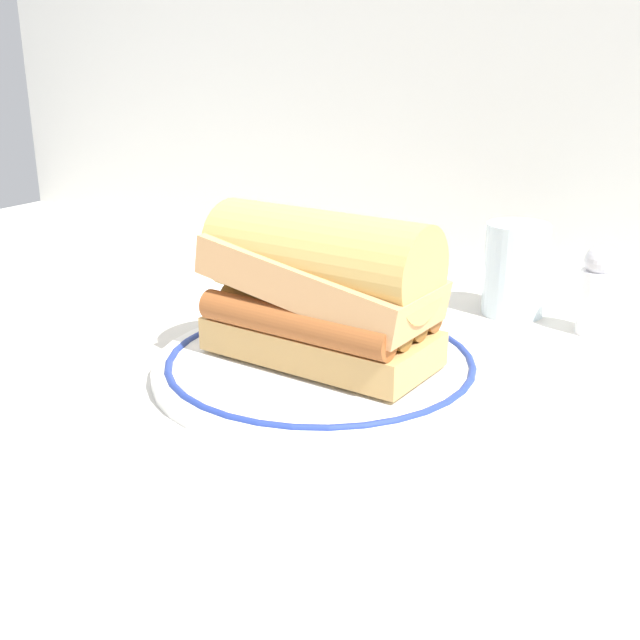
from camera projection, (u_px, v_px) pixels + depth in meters
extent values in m
plane|color=silver|center=(303.00, 370.00, 0.62)|extent=(1.50, 1.50, 0.00)
cylinder|color=white|center=(320.00, 367.00, 0.61)|extent=(0.26, 0.26, 0.01)
torus|color=navy|center=(320.00, 360.00, 0.61)|extent=(0.24, 0.24, 0.01)
cube|color=tan|center=(320.00, 341.00, 0.61)|extent=(0.18, 0.09, 0.03)
cylinder|color=#975126|center=(293.00, 323.00, 0.57)|extent=(0.16, 0.03, 0.02)
cylinder|color=brown|center=(311.00, 315.00, 0.59)|extent=(0.16, 0.03, 0.02)
cylinder|color=brown|center=(329.00, 307.00, 0.61)|extent=(0.16, 0.03, 0.02)
cylinder|color=brown|center=(345.00, 299.00, 0.63)|extent=(0.16, 0.03, 0.02)
cube|color=tan|center=(320.00, 277.00, 0.59)|extent=(0.18, 0.09, 0.06)
cylinder|color=tan|center=(320.00, 257.00, 0.59)|extent=(0.18, 0.08, 0.07)
cylinder|color=silver|center=(515.00, 269.00, 0.74)|extent=(0.06, 0.06, 0.09)
cylinder|color=gold|center=(514.00, 288.00, 0.75)|extent=(0.05, 0.05, 0.05)
cylinder|color=white|center=(596.00, 302.00, 0.69)|extent=(0.03, 0.03, 0.06)
sphere|color=silver|center=(601.00, 261.00, 0.68)|extent=(0.03, 0.03, 0.03)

